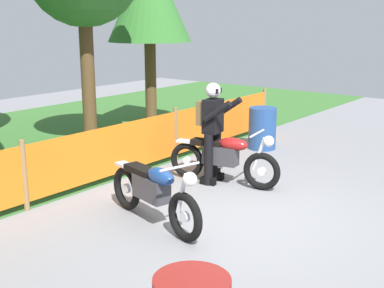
% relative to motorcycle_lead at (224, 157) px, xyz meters
% --- Properties ---
extents(ground, '(24.00, 24.00, 0.02)m').
position_rel_motorcycle_lead_xyz_m(ground, '(-1.08, -0.94, -0.47)').
color(ground, gray).
extents(barrier_fence, '(10.18, 0.08, 1.05)m').
position_rel_motorcycle_lead_xyz_m(barrier_fence, '(-1.08, 1.55, 0.08)').
color(barrier_fence, olive).
rests_on(barrier_fence, ground).
extents(motorcycle_lead, '(0.63, 1.98, 0.94)m').
position_rel_motorcycle_lead_xyz_m(motorcycle_lead, '(0.00, 0.00, 0.00)').
color(motorcycle_lead, black).
rests_on(motorcycle_lead, ground).
extents(motorcycle_trailing, '(0.75, 1.99, 0.96)m').
position_rel_motorcycle_lead_xyz_m(motorcycle_trailing, '(-2.00, -0.24, 0.01)').
color(motorcycle_trailing, black).
rests_on(motorcycle_trailing, ground).
extents(rider_lead, '(0.62, 0.73, 1.69)m').
position_rel_motorcycle_lead_xyz_m(rider_lead, '(-0.04, 0.21, 0.49)').
color(rider_lead, black).
rests_on(rider_lead, ground).
extents(spare_drum, '(0.58, 0.58, 0.88)m').
position_rel_motorcycle_lead_xyz_m(spare_drum, '(2.46, 0.71, -0.02)').
color(spare_drum, navy).
rests_on(spare_drum, ground).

